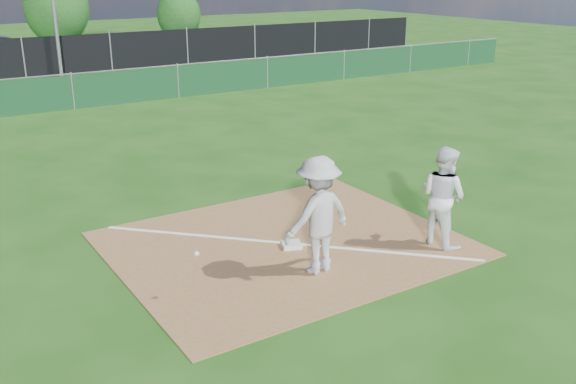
% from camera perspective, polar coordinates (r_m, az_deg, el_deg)
% --- Properties ---
extents(ground, '(90.00, 90.00, 0.00)m').
position_cam_1_polar(ground, '(19.51, -14.59, 4.58)').
color(ground, '#19460F').
rests_on(ground, ground).
extents(infield_dirt, '(6.00, 5.00, 0.02)m').
position_cam_1_polar(infield_dirt, '(11.71, -0.21, -4.62)').
color(infield_dirt, brown).
rests_on(infield_dirt, ground).
extents(foul_line, '(5.01, 5.01, 0.01)m').
position_cam_1_polar(foul_line, '(11.70, -0.21, -4.55)').
color(foul_line, white).
rests_on(foul_line, infield_dirt).
extents(green_fence, '(44.00, 0.05, 1.20)m').
position_cam_1_polar(green_fence, '(24.10, -18.59, 8.40)').
color(green_fence, '#0D3219').
rests_on(green_fence, ground).
extents(black_fence, '(46.00, 0.04, 1.80)m').
position_cam_1_polar(black_fence, '(31.79, -22.44, 10.94)').
color(black_fence, black).
rests_on(black_fence, ground).
extents(parking_lot, '(46.00, 9.00, 0.01)m').
position_cam_1_polar(parking_lot, '(36.79, -23.81, 10.31)').
color(parking_lot, black).
rests_on(parking_lot, ground).
extents(first_base, '(0.44, 0.44, 0.07)m').
position_cam_1_polar(first_base, '(11.56, 0.30, -4.71)').
color(first_base, silver).
rests_on(first_base, infield_dirt).
extents(play_at_first, '(2.76, 0.84, 1.96)m').
position_cam_1_polar(play_at_first, '(10.32, 2.69, -2.09)').
color(play_at_first, silver).
rests_on(play_at_first, infield_dirt).
extents(runner, '(0.77, 0.95, 1.83)m').
position_cam_1_polar(runner, '(11.73, 13.61, -0.38)').
color(runner, white).
rests_on(runner, ground).
extents(car_mid, '(4.32, 2.25, 1.36)m').
position_cam_1_polar(car_mid, '(36.86, -23.33, 11.47)').
color(car_mid, black).
rests_on(car_mid, parking_lot).
extents(car_right, '(4.66, 2.93, 1.26)m').
position_cam_1_polar(car_right, '(36.95, -15.73, 12.24)').
color(car_right, black).
rests_on(car_right, parking_lot).
extents(tree_mid, '(3.91, 3.91, 4.64)m').
position_cam_1_polar(tree_mid, '(43.66, -19.90, 15.13)').
color(tree_mid, '#382316').
rests_on(tree_mid, ground).
extents(tree_right, '(2.90, 2.90, 3.44)m').
position_cam_1_polar(tree_right, '(45.07, -9.68, 15.28)').
color(tree_right, '#382316').
rests_on(tree_right, ground).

